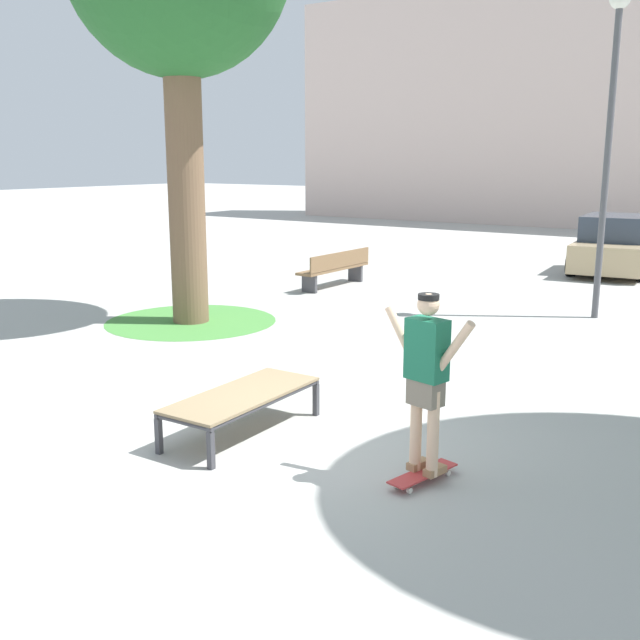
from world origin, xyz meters
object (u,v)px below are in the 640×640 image
(skate_box, at_px, (242,397))
(light_post, at_px, (611,108))
(skater, at_px, (426,371))
(park_bench, at_px, (335,268))
(skateboard, at_px, (423,474))
(car_tan, at_px, (615,246))

(skate_box, bearing_deg, light_post, 79.19)
(skate_box, xyz_separation_m, light_post, (1.60, 8.38, 3.41))
(skater, bearing_deg, skate_box, 179.48)
(skate_box, xyz_separation_m, park_bench, (-4.32, 8.48, 0.03))
(skateboard, bearing_deg, park_bench, 127.45)
(skateboard, xyz_separation_m, light_post, (-0.60, 8.40, 3.75))
(skater, bearing_deg, car_tan, 96.63)
(car_tan, bearing_deg, skater, -83.37)
(skater, bearing_deg, park_bench, 127.46)
(car_tan, bearing_deg, light_post, -79.92)
(park_bench, relative_size, light_post, 0.41)
(skateboard, xyz_separation_m, skater, (0.00, 0.00, 0.99))
(skateboard, height_order, car_tan, car_tan)
(skate_box, height_order, park_bench, park_bench)
(skater, xyz_separation_m, light_post, (-0.60, 8.40, 2.75))
(car_tan, relative_size, park_bench, 1.80)
(skate_box, relative_size, light_post, 0.33)
(skate_box, distance_m, skateboard, 2.22)
(skate_box, height_order, skateboard, skate_box)
(skater, relative_size, car_tan, 0.39)
(park_bench, bearing_deg, light_post, -0.97)
(skate_box, height_order, light_post, light_post)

